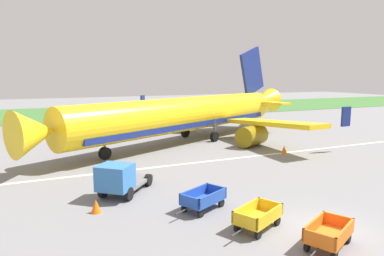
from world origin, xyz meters
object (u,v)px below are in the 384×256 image
Objects in this scene: baggage_cart_nearest at (329,234)px; service_truck_beside_carts at (119,179)px; baggage_cart_third_in_row at (203,199)px; traffic_cone_mid_apron at (96,206)px; baggage_cart_second_in_row at (258,217)px; airplane at (191,114)px; traffic_cone_near_plane at (284,149)px.

baggage_cart_nearest is 12.11m from service_truck_beside_carts.
baggage_cart_third_in_row is at bearing 117.07° from baggage_cart_nearest.
baggage_cart_third_in_row is at bearing -19.20° from traffic_cone_mid_apron.
baggage_cart_second_in_row is at bearing 121.95° from baggage_cart_nearest.
airplane is 21.44m from traffic_cone_mid_apron.
traffic_cone_mid_apron is (-5.50, 1.91, -0.23)m from baggage_cart_third_in_row.
service_truck_beside_carts is (-5.12, 7.22, 0.50)m from baggage_cart_second_in_row.
service_truck_beside_carts is at bearing 49.80° from traffic_cone_mid_apron.
traffic_cone_near_plane is (5.65, -9.26, -2.70)m from airplane.
baggage_cart_nearest is 3.26m from baggage_cart_second_in_row.
baggage_cart_nearest is at bearing -55.58° from service_truck_beside_carts.
baggage_cart_second_in_row reaches higher than traffic_cone_near_plane.
airplane is at bearing 52.17° from traffic_cone_mid_apron.
baggage_cart_second_in_row is 17.38m from traffic_cone_near_plane.
baggage_cart_third_in_row is 5.49m from service_truck_beside_carts.
baggage_cart_third_in_row is (-1.35, 3.25, 0.00)m from baggage_cart_second_in_row.
traffic_cone_near_plane is at bearing 21.98° from traffic_cone_mid_apron.
baggage_cart_nearest is 1.00× the size of baggage_cart_second_in_row.
traffic_cone_near_plane is (16.97, 5.49, -0.75)m from service_truck_beside_carts.
service_truck_beside_carts reaches higher than traffic_cone_mid_apron.
service_truck_beside_carts reaches higher than baggage_cart_second_in_row.
baggage_cart_second_in_row is at bearing -67.45° from baggage_cart_third_in_row.
service_truck_beside_carts is (-3.77, 3.96, 0.50)m from baggage_cart_third_in_row.
baggage_cart_nearest is at bearing -62.93° from baggage_cart_third_in_row.
airplane is 11.18m from traffic_cone_near_plane.
baggage_cart_second_in_row is 3.52m from baggage_cart_third_in_row.
traffic_cone_near_plane is (11.85, 12.71, -0.25)m from baggage_cart_second_in_row.
service_truck_beside_carts is 2.78m from traffic_cone_mid_apron.
baggage_cart_second_in_row is 8.86m from service_truck_beside_carts.
traffic_cone_mid_apron is at bearing -127.83° from airplane.
baggage_cart_nearest is 4.73× the size of traffic_cone_mid_apron.
traffic_cone_mid_apron reaches higher than traffic_cone_near_plane.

